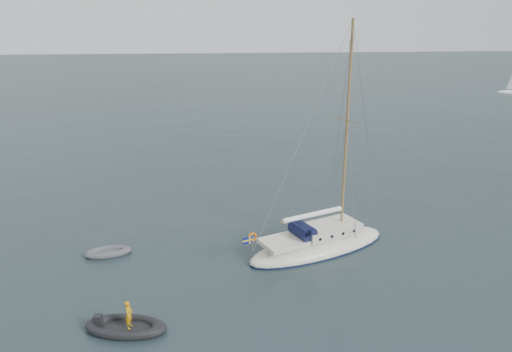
{
  "coord_description": "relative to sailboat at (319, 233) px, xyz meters",
  "views": [
    {
      "loc": [
        -4.79,
        -27.35,
        13.65
      ],
      "look_at": [
        -2.3,
        0.0,
        4.58
      ],
      "focal_mm": 35.0,
      "sensor_mm": 36.0,
      "label": 1
    }
  ],
  "objects": [
    {
      "name": "dinghy",
      "position": [
        -12.51,
        0.43,
        -0.89
      ],
      "size": [
        2.7,
        1.22,
        0.39
      ],
      "rotation": [
        0.0,
        0.0,
        0.21
      ],
      "color": "#4F4E54",
      "rests_on": "ground"
    },
    {
      "name": "rib",
      "position": [
        -10.32,
        -7.17,
        -0.82
      ],
      "size": [
        3.75,
        1.7,
        1.54
      ],
      "rotation": [
        0.0,
        0.0,
        -0.18
      ],
      "color": "black",
      "rests_on": "ground"
    },
    {
      "name": "ground",
      "position": [
        -1.42,
        0.62,
        -1.06
      ],
      "size": [
        300.0,
        300.0,
        0.0
      ],
      "primitive_type": "plane",
      "color": "black",
      "rests_on": "ground"
    },
    {
      "name": "sailboat",
      "position": [
        0.0,
        0.0,
        0.0
      ],
      "size": [
        9.79,
        2.93,
        13.95
      ],
      "rotation": [
        0.0,
        0.0,
        0.41
      ],
      "color": "silver",
      "rests_on": "ground"
    }
  ]
}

